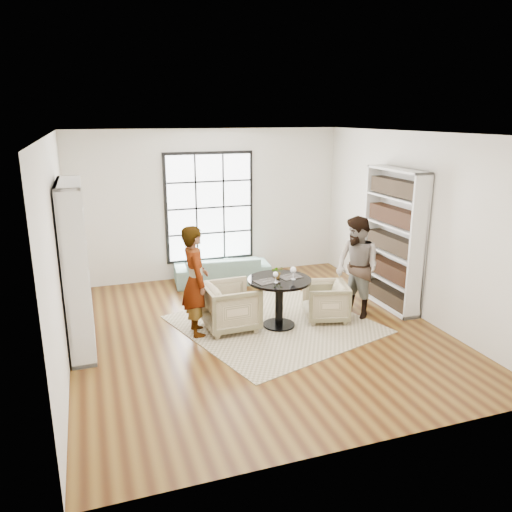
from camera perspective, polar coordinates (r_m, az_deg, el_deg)
name	(u,v)px	position (r m, az deg, el deg)	size (l,w,h in m)	color
ground	(257,331)	(7.86, 0.16, -8.57)	(6.00, 6.00, 0.00)	brown
room_shell	(246,245)	(7.93, -1.11, 1.28)	(6.00, 6.01, 6.00)	silver
rug	(275,324)	(8.10, 2.16, -7.77)	(2.72, 2.72, 0.01)	tan
pedestal_table	(279,292)	(7.83, 2.67, -4.16)	(0.99, 0.99, 0.79)	black
sofa	(222,270)	(9.99, -3.89, -1.56)	(1.86, 0.73, 0.54)	gray
armchair_left	(231,306)	(7.82, -2.87, -5.78)	(0.79, 0.81, 0.74)	#C0BB89
armchair_right	(326,301)	(8.25, 7.95, -5.15)	(0.67, 0.69, 0.63)	tan
person_left	(195,281)	(7.54, -6.95, -2.86)	(0.62, 0.41, 1.70)	gray
person_right	(357,268)	(8.33, 11.47, -1.30)	(0.82, 0.64, 1.68)	gray
placemat_left	(267,281)	(7.62, 1.23, -2.93)	(0.34, 0.26, 0.01)	black
placemat_right	(290,277)	(7.86, 3.93, -2.38)	(0.34, 0.26, 0.01)	black
cutlery_left	(267,281)	(7.62, 1.23, -2.88)	(0.14, 0.22, 0.01)	#BABBBF
cutlery_right	(290,276)	(7.86, 3.93, -2.33)	(0.14, 0.22, 0.01)	#BABBBF
wine_glass_left	(276,275)	(7.55, 2.26, -2.16)	(0.08, 0.08, 0.18)	silver
wine_glass_right	(293,270)	(7.71, 4.29, -1.64)	(0.09, 0.09, 0.21)	silver
flower_centerpiece	(277,272)	(7.77, 2.45, -1.83)	(0.18, 0.16, 0.20)	gray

